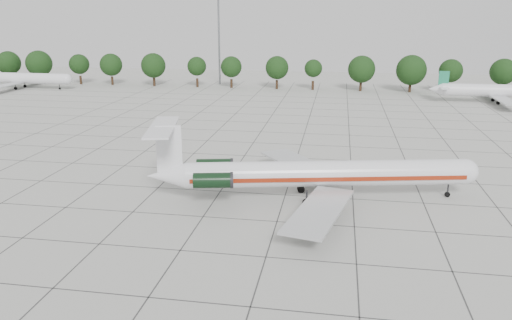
# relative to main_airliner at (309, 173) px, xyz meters

# --- Properties ---
(ground) EXTENTS (260.00, 260.00, 0.00)m
(ground) POSITION_rel_main_airliner_xyz_m (-2.82, 0.94, -3.19)
(ground) COLOR #B5B5AD
(ground) RESTS_ON ground
(apron_joints) EXTENTS (170.00, 170.00, 0.02)m
(apron_joints) POSITION_rel_main_airliner_xyz_m (-2.82, 15.94, -3.19)
(apron_joints) COLOR #383838
(apron_joints) RESTS_ON ground
(main_airliner) EXTENTS (38.18, 29.67, 9.04)m
(main_airliner) POSITION_rel_main_airliner_xyz_m (0.00, 0.00, 0.00)
(main_airliner) COLOR silver
(main_airliner) RESTS_ON ground
(bg_airliner_a) EXTENTS (28.24, 27.20, 7.40)m
(bg_airliner_a) POSITION_rel_main_airliner_xyz_m (-86.34, 74.65, -0.28)
(bg_airliner_a) COLOR silver
(bg_airliner_a) RESTS_ON ground
(bg_airliner_d) EXTENTS (28.24, 27.20, 7.40)m
(bg_airliner_d) POSITION_rel_main_airliner_xyz_m (41.17, 72.01, -0.28)
(bg_airliner_d) COLOR silver
(bg_airliner_d) RESTS_ON ground
(tree_line) EXTENTS (249.86, 8.44, 10.22)m
(tree_line) POSITION_rel_main_airliner_xyz_m (-14.51, 85.94, 2.79)
(tree_line) COLOR #332114
(tree_line) RESTS_ON ground
(floodlight_mast) EXTENTS (1.60, 1.60, 25.45)m
(floodlight_mast) POSITION_rel_main_airliner_xyz_m (-32.82, 92.94, 11.09)
(floodlight_mast) COLOR slate
(floodlight_mast) RESTS_ON ground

